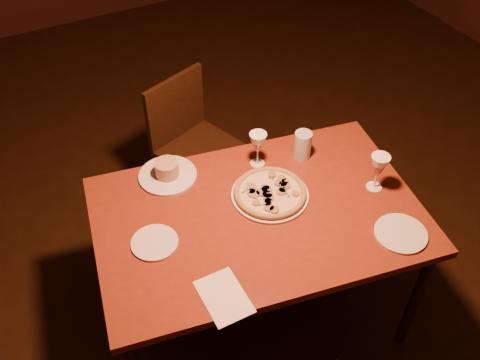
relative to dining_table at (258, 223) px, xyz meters
name	(u,v)px	position (x,y,z in m)	size (l,w,h in m)	color
floor	(255,350)	(-0.11, -0.19, -0.63)	(7.00, 7.00, 0.00)	black
dining_table	(258,223)	(0.00, 0.00, 0.00)	(1.42, 1.04, 0.69)	maroon
chair_far	(192,141)	(0.06, 0.81, -0.19)	(0.49, 0.49, 0.79)	black
pizza_plate	(270,193)	(0.09, 0.06, 0.08)	(0.32, 0.32, 0.03)	silver
ramekin_saucer	(167,172)	(-0.24, 0.36, 0.09)	(0.25, 0.25, 0.08)	silver
wine_glass_far	(258,149)	(0.14, 0.26, 0.14)	(0.08, 0.08, 0.17)	#C55E52
wine_glass_right	(377,172)	(0.50, -0.10, 0.15)	(0.08, 0.08, 0.17)	#C55E52
water_tumbler	(303,145)	(0.34, 0.21, 0.13)	(0.08, 0.08, 0.13)	#B2BEC3
side_plate_left	(155,243)	(-0.42, 0.05, 0.07)	(0.18, 0.18, 0.01)	silver
side_plate_near	(401,234)	(0.43, -0.35, 0.07)	(0.20, 0.20, 0.01)	silver
menu_card	(224,297)	(-0.30, -0.29, 0.06)	(0.14, 0.21, 0.00)	white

